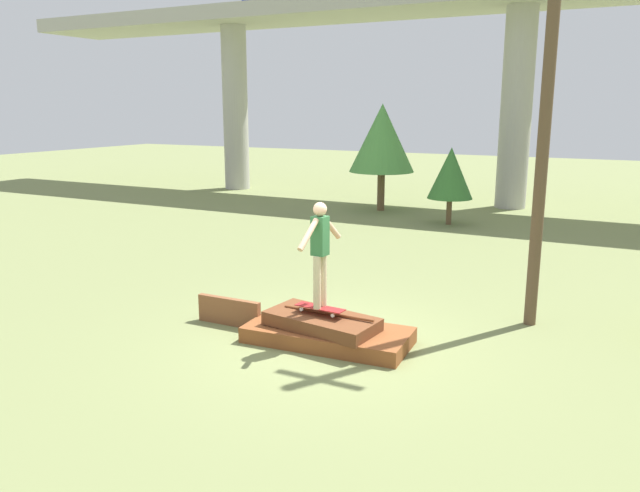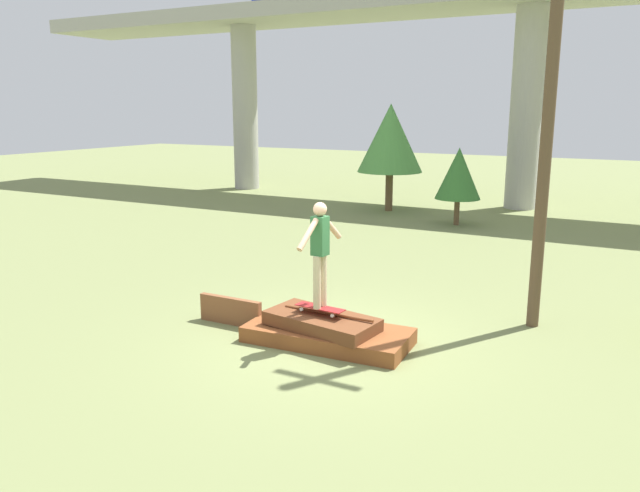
# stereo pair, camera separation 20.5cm
# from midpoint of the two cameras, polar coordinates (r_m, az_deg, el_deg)

# --- Properties ---
(ground_plane) EXTENTS (80.00, 80.00, 0.00)m
(ground_plane) POSITION_cam_midpoint_polar(r_m,az_deg,el_deg) (9.98, 1.32, -8.81)
(ground_plane) COLOR olive
(scrap_pile) EXTENTS (2.64, 1.32, 0.51)m
(scrap_pile) POSITION_cam_midpoint_polar(r_m,az_deg,el_deg) (9.91, 1.16, -7.77)
(scrap_pile) COLOR brown
(scrap_pile) RESTS_ON ground_plane
(scrap_plank_loose) EXTENTS (1.21, 0.11, 0.47)m
(scrap_plank_loose) POSITION_cam_midpoint_polar(r_m,az_deg,el_deg) (10.80, -7.64, -5.91)
(scrap_plank_loose) COLOR brown
(scrap_plank_loose) RESTS_ON ground_plane
(skateboard) EXTENTS (0.83, 0.29, 0.09)m
(skateboard) POSITION_cam_midpoint_polar(r_m,az_deg,el_deg) (9.77, 0.61, -5.67)
(skateboard) COLOR maroon
(skateboard) RESTS_ON scrap_pile
(skater) EXTENTS (0.24, 1.17, 1.65)m
(skater) POSITION_cam_midpoint_polar(r_m,az_deg,el_deg) (9.51, 0.62, -0.12)
(skater) COLOR #C6B78E
(skater) RESTS_ON skateboard
(highway_overpass) EXTENTS (44.00, 3.79, 7.68)m
(highway_overpass) POSITION_cam_midpoint_polar(r_m,az_deg,el_deg) (24.00, 19.09, 19.04)
(highway_overpass) COLOR #A8A59E
(highway_overpass) RESTS_ON ground_plane
(utility_pole) EXTENTS (1.30, 0.20, 8.23)m
(utility_pole) POSITION_cam_midpoint_polar(r_m,az_deg,el_deg) (10.76, 21.00, 14.99)
(utility_pole) COLOR brown
(utility_pole) RESTS_ON ground_plane
(tree_behind_left) EXTENTS (1.41, 1.41, 2.42)m
(tree_behind_left) POSITION_cam_midpoint_polar(r_m,az_deg,el_deg) (19.94, 12.84, 6.47)
(tree_behind_left) COLOR brown
(tree_behind_left) RESTS_ON ground_plane
(tree_behind_right) EXTENTS (2.29, 2.29, 3.76)m
(tree_behind_right) POSITION_cam_midpoint_polar(r_m,az_deg,el_deg) (22.26, 6.71, 9.75)
(tree_behind_right) COLOR brown
(tree_behind_right) RESTS_ON ground_plane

